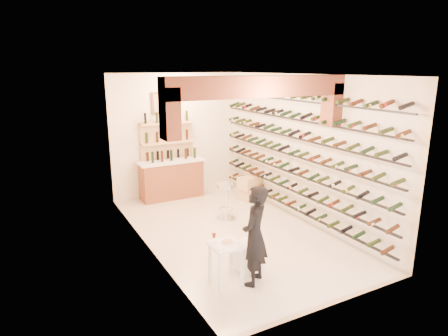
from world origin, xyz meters
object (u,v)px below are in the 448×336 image
object	(u,v)px
chrome_barstool	(226,199)
crate_lower	(249,194)
wine_rack	(292,152)
tasting_table	(226,251)
back_counter	(172,178)
person	(255,236)
white_stool	(249,256)

from	to	relation	value
chrome_barstool	crate_lower	size ratio (longest dim) A/B	1.71
wine_rack	tasting_table	bearing A→B (deg)	-146.06
wine_rack	tasting_table	size ratio (longest dim) A/B	6.88
back_counter	person	xyz separation A→B (m)	(-0.35, -4.59, 0.27)
wine_rack	back_counter	distance (m)	3.38
back_counter	tasting_table	world-z (taller)	back_counter
wine_rack	crate_lower	distance (m)	2.09
wine_rack	back_counter	bearing A→B (deg)	124.66
white_stool	person	size ratio (longest dim) A/B	0.30
back_counter	tasting_table	distance (m)	4.46
chrome_barstool	crate_lower	xyz separation A→B (m)	(1.17, 0.90, -0.34)
tasting_table	crate_lower	distance (m)	4.13
tasting_table	chrome_barstool	distance (m)	2.72
chrome_barstool	person	bearing A→B (deg)	-108.98
tasting_table	chrome_barstool	world-z (taller)	chrome_barstool
back_counter	person	world-z (taller)	person
white_stool	person	xyz separation A→B (m)	(-0.15, -0.41, 0.56)
white_stool	crate_lower	world-z (taller)	white_stool
white_stool	crate_lower	distance (m)	3.61
back_counter	crate_lower	distance (m)	2.06
person	chrome_barstool	size ratio (longest dim) A/B	1.93
wine_rack	person	xyz separation A→B (m)	(-2.19, -1.94, -0.74)
wine_rack	person	size ratio (longest dim) A/B	3.54
person	crate_lower	xyz separation A→B (m)	(2.05, 3.48, -0.66)
tasting_table	white_stool	xyz separation A→B (m)	(0.56, 0.22, -0.32)
tasting_table	person	xyz separation A→B (m)	(0.41, -0.19, 0.24)
back_counter	person	bearing A→B (deg)	-94.42
back_counter	white_stool	bearing A→B (deg)	-92.80
chrome_barstool	back_counter	bearing A→B (deg)	104.85
back_counter	white_stool	world-z (taller)	back_counter
white_stool	person	world-z (taller)	person
wine_rack	back_counter	world-z (taller)	wine_rack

